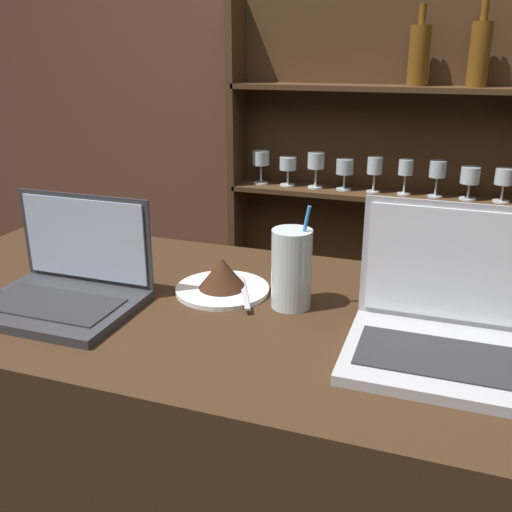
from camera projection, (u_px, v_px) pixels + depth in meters
bar_counter at (254, 502)px, 1.30m from camera, size 1.63×0.69×0.97m
back_wall at (372, 78)px, 2.26m from camera, size 7.00×0.06×2.70m
back_shelf at (376, 202)px, 2.33m from camera, size 1.19×0.18×1.65m
laptop_near at (66, 283)px, 1.15m from camera, size 0.31×0.23×0.21m
laptop_far at (441, 324)px, 0.96m from camera, size 0.30×0.25×0.24m
cake_plate at (223, 279)px, 1.20m from camera, size 0.20×0.20×0.08m
water_glass at (292, 269)px, 1.12m from camera, size 0.08×0.08×0.21m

